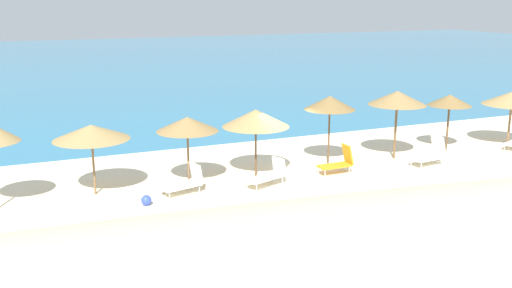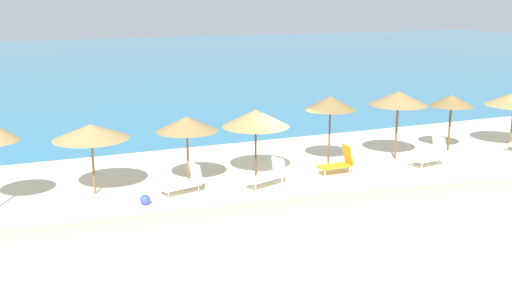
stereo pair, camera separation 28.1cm
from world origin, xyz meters
name	(u,v)px [view 1 (the left image)]	position (x,y,z in m)	size (l,w,h in m)	color
ground_plane	(290,176)	(0.00, 0.00, 0.00)	(160.00, 160.00, 0.00)	beige
sea_water	(107,63)	(0.00, 44.12, 0.00)	(160.00, 76.56, 0.01)	teal
dune_ridge	(349,272)	(-3.60, -10.04, 1.25)	(47.55, 6.41, 2.49)	beige
beach_umbrella_1	(91,132)	(-7.26, 0.77, 2.25)	(2.63, 2.63, 2.51)	brown
beach_umbrella_2	(187,124)	(-3.93, 0.46, 2.31)	(2.25, 2.25, 2.58)	brown
beach_umbrella_3	(256,118)	(-1.20, 0.59, 2.29)	(2.57, 2.57, 2.63)	brown
beach_umbrella_4	(330,103)	(2.19, 0.90, 2.60)	(2.08, 2.08, 2.88)	brown
beach_umbrella_5	(397,98)	(5.29, 0.63, 2.63)	(2.45, 2.45, 2.93)	brown
beach_umbrella_6	(450,100)	(8.33, 0.88, 2.29)	(1.94, 1.94, 2.55)	brown
beach_umbrella_7	(512,98)	(11.58, 0.46, 2.24)	(2.66, 2.66, 2.55)	brown
lounge_chair_1	(339,162)	(1.93, -0.38, 0.47)	(1.41, 0.61, 1.14)	orange
lounge_chair_2	(185,182)	(-4.30, -0.34, 0.41)	(1.59, 1.02, 1.01)	white
lounge_chair_3	(268,175)	(-1.25, -0.74, 0.43)	(1.70, 1.13, 0.98)	white
lounge_chair_4	(431,154)	(6.06, -0.81, 0.48)	(1.57, 0.85, 1.21)	white
beach_ball	(146,200)	(-5.85, -1.05, 0.18)	(0.35, 0.35, 0.35)	blue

